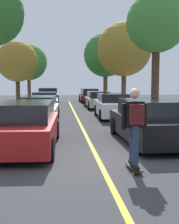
# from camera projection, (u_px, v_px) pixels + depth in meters

# --- Properties ---
(ground) EXTENTS (80.00, 80.00, 0.00)m
(ground) POSITION_uv_depth(u_px,v_px,m) (98.00, 159.00, 7.58)
(ground) COLOR #353538
(center_line) EXTENTS (0.12, 39.20, 0.01)m
(center_line) POSITION_uv_depth(u_px,v_px,m) (85.00, 133.00, 11.54)
(center_line) COLOR gold
(center_line) RESTS_ON ground
(parked_car_left_nearest) EXTENTS (2.04, 4.54, 1.41)m
(parked_car_left_nearest) POSITION_uv_depth(u_px,v_px,m) (25.00, 126.00, 8.78)
(parked_car_left_nearest) COLOR maroon
(parked_car_left_nearest) RESTS_ON ground
(parked_car_left_near) EXTENTS (2.05, 4.45, 1.30)m
(parked_car_left_near) POSITION_uv_depth(u_px,v_px,m) (39.00, 109.00, 14.89)
(parked_car_left_near) COLOR white
(parked_car_left_near) RESTS_ON ground
(parked_car_left_far) EXTENTS (1.99, 4.39, 1.32)m
(parked_car_left_far) POSITION_uv_depth(u_px,v_px,m) (45.00, 102.00, 20.56)
(parked_car_left_far) COLOR #1E5B33
(parked_car_left_far) RESTS_ON ground
(parked_car_left_farthest) EXTENTS (1.97, 4.48, 1.50)m
(parked_car_left_farthest) POSITION_uv_depth(u_px,v_px,m) (49.00, 96.00, 27.56)
(parked_car_left_farthest) COLOR #1E5B33
(parked_car_left_farthest) RESTS_ON ground
(parked_car_right_nearest) EXTENTS (2.02, 4.60, 1.42)m
(parked_car_right_nearest) POSITION_uv_depth(u_px,v_px,m) (150.00, 122.00, 9.71)
(parked_car_right_nearest) COLOR black
(parked_car_right_nearest) RESTS_ON ground
(parked_car_right_near) EXTENTS (1.93, 4.25, 1.37)m
(parked_car_right_near) POSITION_uv_depth(u_px,v_px,m) (113.00, 106.00, 16.49)
(parked_car_right_near) COLOR white
(parked_car_right_near) RESTS_ON ground
(parked_car_right_far) EXTENTS (1.85, 4.49, 1.31)m
(parked_car_right_far) POSITION_uv_depth(u_px,v_px,m) (98.00, 100.00, 22.87)
(parked_car_right_far) COLOR #BCAD89
(parked_car_right_far) RESTS_ON ground
(parked_car_right_farthest) EXTENTS (1.88, 4.31, 1.39)m
(parked_car_right_farthest) POSITION_uv_depth(u_px,v_px,m) (89.00, 95.00, 29.81)
(parked_car_right_farthest) COLOR maroon
(parked_car_right_farthest) RESTS_ON ground
(street_tree_left_near) EXTENTS (2.83, 2.83, 4.74)m
(street_tree_left_near) POSITION_uv_depth(u_px,v_px,m) (17.00, 62.00, 20.15)
(street_tree_left_near) COLOR #3D2D1E
(street_tree_left_near) RESTS_ON sidewalk_left
(street_tree_left_far) EXTENTS (3.46, 3.46, 5.53)m
(street_tree_left_far) POSITION_uv_depth(u_px,v_px,m) (29.00, 62.00, 27.62)
(street_tree_left_far) COLOR #4C3823
(street_tree_left_far) RESTS_ON sidewalk_left
(street_tree_right_nearest) EXTENTS (3.02, 3.02, 6.36)m
(street_tree_right_nearest) POSITION_uv_depth(u_px,v_px,m) (156.00, 24.00, 14.52)
(street_tree_right_nearest) COLOR #3D2D1E
(street_tree_right_nearest) RESTS_ON sidewalk_right
(street_tree_right_near) EXTENTS (4.05, 4.05, 6.38)m
(street_tree_right_near) POSITION_uv_depth(u_px,v_px,m) (124.00, 49.00, 21.80)
(street_tree_right_near) COLOR #4C3823
(street_tree_right_near) RESTS_ON sidewalk_right
(street_tree_right_far) EXTENTS (4.58, 4.58, 7.03)m
(street_tree_right_far) POSITION_uv_depth(u_px,v_px,m) (106.00, 55.00, 30.55)
(street_tree_right_far) COLOR #4C3823
(street_tree_right_far) RESTS_ON sidewalk_right
(skateboard) EXTENTS (0.23, 0.84, 0.10)m
(skateboard) POSITION_uv_depth(u_px,v_px,m) (134.00, 167.00, 6.60)
(skateboard) COLOR black
(skateboard) RESTS_ON ground
(skateboarder) EXTENTS (0.58, 0.70, 1.75)m
(skateboarder) POSITION_uv_depth(u_px,v_px,m) (135.00, 122.00, 6.47)
(skateboarder) COLOR black
(skateboarder) RESTS_ON skateboard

